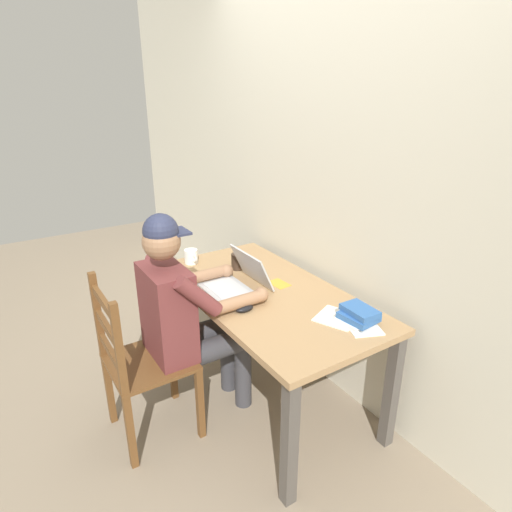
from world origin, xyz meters
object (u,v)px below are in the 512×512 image
object	(u,v)px
computer_mouse	(244,308)
wooden_chair	(140,363)
coffee_mug_white	(191,256)
desk	(266,306)
coffee_mug_dark	(237,261)
landscape_photo_print	(279,284)
seated_person	(186,311)
book_stack_main	(358,316)
laptop	(237,281)

from	to	relation	value
computer_mouse	wooden_chair	bearing A→B (deg)	-113.16
wooden_chair	coffee_mug_white	xyz separation A→B (m)	(-0.53, 0.56, 0.30)
desk	coffee_mug_dark	size ratio (longest dim) A/B	12.90
wooden_chair	landscape_photo_print	distance (m)	0.90
computer_mouse	coffee_mug_white	size ratio (longest dim) A/B	0.80
desk	coffee_mug_white	distance (m)	0.66
coffee_mug_white	landscape_photo_print	world-z (taller)	coffee_mug_white
wooden_chair	coffee_mug_dark	size ratio (longest dim) A/B	8.27
seated_person	book_stack_main	size ratio (longest dim) A/B	6.87
seated_person	laptop	distance (m)	0.34
seated_person	wooden_chair	size ratio (longest dim) A/B	1.32
seated_person	wooden_chair	bearing A→B (deg)	-90.00
coffee_mug_dark	wooden_chair	bearing A→B (deg)	-70.09
coffee_mug_dark	coffee_mug_white	bearing A→B (deg)	-140.80
desk	computer_mouse	distance (m)	0.28
coffee_mug_white	coffee_mug_dark	bearing A→B (deg)	39.20
laptop	coffee_mug_dark	bearing A→B (deg)	149.50
coffee_mug_dark	book_stack_main	world-z (taller)	coffee_mug_dark
book_stack_main	landscape_photo_print	bearing A→B (deg)	-174.25
coffee_mug_white	landscape_photo_print	xyz separation A→B (m)	(0.57, 0.30, -0.05)
book_stack_main	landscape_photo_print	xyz separation A→B (m)	(-0.58, -0.06, -0.04)
book_stack_main	laptop	bearing A→B (deg)	-155.05
coffee_mug_white	computer_mouse	bearing A→B (deg)	-3.44
computer_mouse	seated_person	bearing A→B (deg)	-133.42
seated_person	wooden_chair	distance (m)	0.36
laptop	coffee_mug_white	world-z (taller)	laptop
desk	coffee_mug_white	xyz separation A→B (m)	(-0.62, -0.18, 0.14)
wooden_chair	laptop	bearing A→B (deg)	92.16
coffee_mug_dark	book_stack_main	distance (m)	0.92
seated_person	computer_mouse	world-z (taller)	seated_person
coffee_mug_dark	book_stack_main	bearing A→B (deg)	9.68
laptop	book_stack_main	size ratio (longest dim) A/B	1.83
desk	landscape_photo_print	distance (m)	0.16
desk	computer_mouse	world-z (taller)	computer_mouse
wooden_chair	computer_mouse	distance (m)	0.62
seated_person	coffee_mug_white	world-z (taller)	seated_person
wooden_chair	coffee_mug_dark	world-z (taller)	wooden_chair
desk	laptop	size ratio (longest dim) A/B	4.43
seated_person	coffee_mug_white	bearing A→B (deg)	152.32
laptop	computer_mouse	distance (m)	0.26
laptop	wooden_chair	bearing A→B (deg)	-87.84
wooden_chair	coffee_mug_white	size ratio (longest dim) A/B	7.48
desk	wooden_chair	bearing A→B (deg)	-97.03
seated_person	landscape_photo_print	distance (m)	0.58
computer_mouse	coffee_mug_dark	distance (m)	0.56
wooden_chair	laptop	size ratio (longest dim) A/B	2.84
landscape_photo_print	coffee_mug_dark	bearing A→B (deg)	-168.17
seated_person	wooden_chair	world-z (taller)	seated_person
book_stack_main	landscape_photo_print	distance (m)	0.59
computer_mouse	coffee_mug_dark	size ratio (longest dim) A/B	0.88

